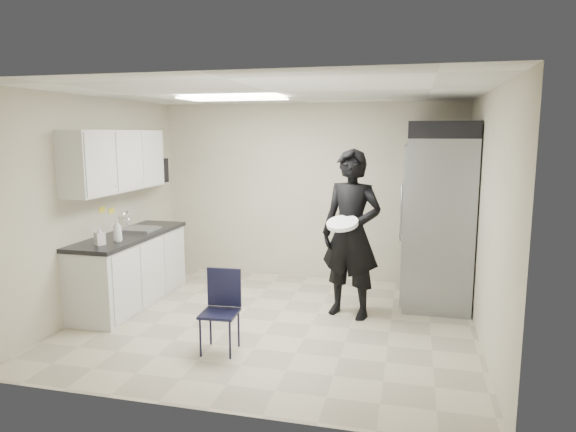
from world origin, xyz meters
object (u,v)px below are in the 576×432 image
(lower_counter, at_px, (131,271))
(man_tuxedo, at_px, (351,234))
(commercial_fridge, at_px, (437,221))
(folding_chair, at_px, (219,314))

(lower_counter, relative_size, man_tuxedo, 0.96)
(commercial_fridge, xyz_separation_m, man_tuxedo, (-1.01, -0.85, -0.06))
(commercial_fridge, relative_size, folding_chair, 2.65)
(commercial_fridge, bearing_deg, folding_chair, -134.19)
(lower_counter, distance_m, man_tuxedo, 2.84)
(lower_counter, distance_m, folding_chair, 1.99)
(folding_chair, height_order, man_tuxedo, man_tuxedo)
(lower_counter, xyz_separation_m, folding_chair, (1.64, -1.12, -0.03))
(folding_chair, bearing_deg, lower_counter, 142.48)
(folding_chair, xyz_separation_m, man_tuxedo, (1.13, 1.35, 0.60))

